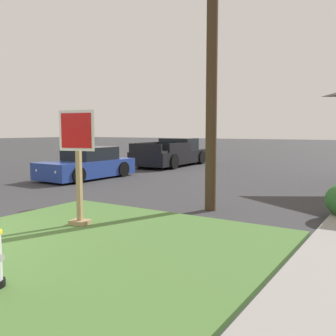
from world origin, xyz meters
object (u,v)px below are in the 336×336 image
Objects in this scene: stop_sign at (78,168)px; pickup_truck_black at (173,154)px; manhole_cover at (33,213)px; parked_sedan_blue at (88,165)px.

stop_sign is 13.35m from pickup_truck_black.
manhole_cover is at bearing 168.51° from stop_sign.
manhole_cover is 0.17× the size of parked_sedan_blue.
parked_sedan_blue is (-5.37, 5.67, -0.64)m from stop_sign.
stop_sign is 7.83m from parked_sedan_blue.
manhole_cover is at bearing -56.81° from parked_sedan_blue.
manhole_cover is 0.13× the size of pickup_truck_black.
stop_sign reaches higher than parked_sedan_blue.
manhole_cover is 12.33m from pickup_truck_black.
pickup_truck_black reaches higher than parked_sedan_blue.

